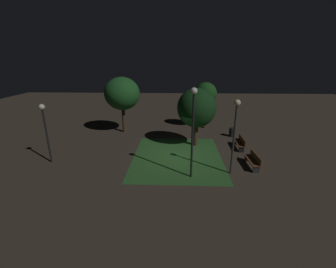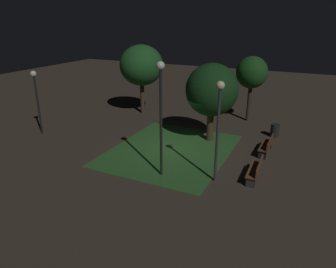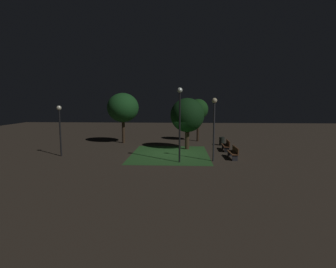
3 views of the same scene
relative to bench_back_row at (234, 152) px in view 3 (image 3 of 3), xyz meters
name	(u,v)px [view 3 (image 3 of 3)]	position (x,y,z in m)	size (l,w,h in m)	color
ground_plane	(170,154)	(1.55, 4.74, -0.48)	(60.00, 60.00, 0.00)	#3D3328
grass_lawn	(170,154)	(1.34, 4.77, -0.48)	(7.48, 6.09, 0.01)	#2D6028
bench_back_row	(234,152)	(0.00, 0.00, 0.00)	(1.81, 0.53, 0.88)	brown
bench_lawn_edge	(226,145)	(3.11, 0.00, 0.00)	(1.81, 0.52, 0.88)	brown
tree_tall_center	(198,110)	(8.39, 2.12, 2.84)	(2.09, 2.09, 4.43)	#38281C
tree_left_canopy	(187,115)	(3.64, 3.35, 2.51)	(2.94, 2.94, 4.49)	#423021
tree_right_canopy	(123,108)	(6.83, 9.70, 3.07)	(3.12, 3.12, 5.02)	#423021
lamp_post_near_wall	(60,121)	(0.22, 13.13, 2.22)	(0.36, 0.36, 3.89)	black
lamp_post_plaza_east	(180,113)	(-1.41, 3.98, 2.95)	(0.36, 0.36, 5.14)	black
lamp_post_plaza_west	(214,118)	(-0.90, 1.59, 2.55)	(0.36, 0.36, 4.45)	#333338
trash_bin	(222,141)	(5.88, -0.03, -0.09)	(0.51, 0.51, 0.79)	black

